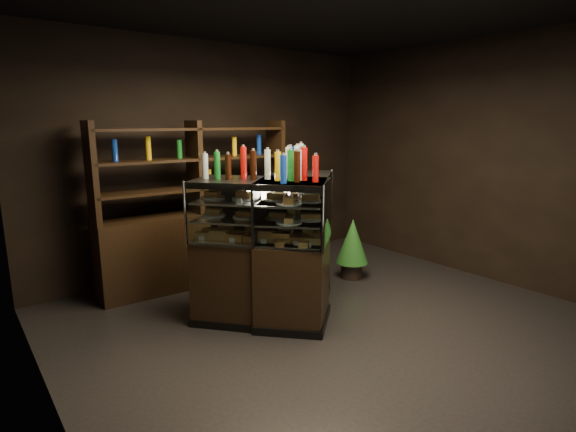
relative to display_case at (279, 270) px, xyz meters
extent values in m
plane|color=black|center=(0.30, -0.66, -0.49)|extent=(5.00, 5.00, 0.00)
cube|color=black|center=(0.30, 1.84, 1.01)|extent=(5.00, 0.02, 3.00)
cube|color=black|center=(2.80, -0.66, 1.01)|extent=(0.02, 5.00, 3.00)
cube|color=black|center=(-2.20, -0.66, 1.01)|extent=(0.02, 5.00, 3.00)
cube|color=black|center=(0.21, -0.01, -0.06)|extent=(1.38, 1.36, 0.84)
cube|color=black|center=(0.21, -0.01, -0.45)|extent=(1.42, 1.40, 0.08)
cube|color=black|center=(0.21, -0.01, 0.93)|extent=(1.38, 1.36, 0.06)
cube|color=silver|center=(0.21, -0.01, 0.37)|extent=(1.31, 1.29, 0.02)
cube|color=silver|center=(0.21, -0.01, 0.57)|extent=(1.31, 1.29, 0.02)
cube|color=silver|center=(0.21, -0.01, 0.75)|extent=(1.31, 1.29, 0.02)
cube|color=white|center=(0.44, -0.25, 0.66)|extent=(0.94, 0.90, 0.60)
cylinder|color=silver|center=(0.90, 0.21, 0.66)|extent=(0.03, 0.03, 0.62)
cylinder|color=silver|center=(-0.03, -0.69, 0.66)|extent=(0.03, 0.03, 0.62)
cube|color=black|center=(-0.21, 0.01, -0.06)|extent=(1.33, 1.40, 0.84)
cube|color=black|center=(-0.21, 0.01, -0.45)|extent=(1.37, 1.44, 0.08)
cube|color=black|center=(-0.21, 0.01, 0.93)|extent=(1.33, 1.40, 0.06)
cube|color=silver|center=(-0.21, 0.01, 0.37)|extent=(1.26, 1.33, 0.02)
cube|color=silver|center=(-0.21, 0.01, 0.57)|extent=(1.26, 1.33, 0.02)
cube|color=silver|center=(-0.21, 0.01, 0.75)|extent=(1.26, 1.33, 0.02)
cube|color=white|center=(-0.46, -0.21, 0.66)|extent=(0.85, 0.98, 0.60)
cylinder|color=silver|center=(-0.03, -0.69, 0.66)|extent=(0.03, 0.03, 0.62)
cylinder|color=silver|center=(-0.88, 0.29, 0.66)|extent=(0.03, 0.03, 0.62)
cube|color=#D1874B|center=(-0.16, -0.41, 0.41)|extent=(0.19, 0.19, 0.06)
cube|color=#D1874B|center=(-0.05, -0.30, 0.41)|extent=(0.19, 0.19, 0.06)
cube|color=#D1874B|center=(0.07, -0.19, 0.41)|extent=(0.19, 0.19, 0.06)
cube|color=#D1874B|center=(0.18, -0.08, 0.41)|extent=(0.19, 0.19, 0.06)
cube|color=#D1874B|center=(0.29, 0.02, 0.41)|extent=(0.19, 0.19, 0.06)
cube|color=#D1874B|center=(0.40, 0.13, 0.41)|extent=(0.19, 0.19, 0.06)
cube|color=#D1874B|center=(0.51, 0.24, 0.41)|extent=(0.19, 0.19, 0.06)
cube|color=#D1874B|center=(0.62, 0.34, 0.41)|extent=(0.19, 0.19, 0.06)
cylinder|color=white|center=(-0.14, -0.35, 0.59)|extent=(0.24, 0.24, 0.02)
cube|color=#D1874B|center=(-0.14, -0.35, 0.62)|extent=(0.18, 0.18, 0.05)
cylinder|color=white|center=(0.09, -0.12, 0.59)|extent=(0.24, 0.24, 0.02)
cube|color=#D1874B|center=(0.09, -0.12, 0.62)|extent=(0.18, 0.18, 0.05)
cylinder|color=white|center=(0.33, 0.11, 0.59)|extent=(0.24, 0.24, 0.02)
cube|color=#D1874B|center=(0.33, 0.11, 0.62)|extent=(0.18, 0.18, 0.05)
cylinder|color=white|center=(0.56, 0.33, 0.59)|extent=(0.24, 0.24, 0.02)
cube|color=#D1874B|center=(0.56, 0.33, 0.62)|extent=(0.18, 0.18, 0.05)
cylinder|color=white|center=(-0.14, -0.35, 0.76)|extent=(0.24, 0.24, 0.02)
cube|color=#D1874B|center=(-0.14, -0.35, 0.80)|extent=(0.18, 0.18, 0.05)
cylinder|color=white|center=(0.09, -0.12, 0.76)|extent=(0.24, 0.24, 0.02)
cube|color=#D1874B|center=(0.09, -0.12, 0.80)|extent=(0.18, 0.18, 0.05)
cylinder|color=white|center=(0.33, 0.11, 0.76)|extent=(0.24, 0.24, 0.02)
cube|color=#D1874B|center=(0.33, 0.11, 0.80)|extent=(0.18, 0.18, 0.05)
cylinder|color=white|center=(0.56, 0.33, 0.76)|extent=(0.24, 0.24, 0.02)
cube|color=#D1874B|center=(0.56, 0.33, 0.80)|extent=(0.18, 0.18, 0.05)
cube|color=#D1874B|center=(-0.59, 0.40, 0.41)|extent=(0.19, 0.19, 0.06)
cube|color=#D1874B|center=(-0.49, 0.28, 0.41)|extent=(0.19, 0.19, 0.06)
cube|color=#D1874B|center=(-0.39, 0.17, 0.41)|extent=(0.19, 0.19, 0.06)
cube|color=#D1874B|center=(-0.29, 0.05, 0.41)|extent=(0.19, 0.19, 0.06)
cube|color=#D1874B|center=(-0.18, -0.07, 0.41)|extent=(0.19, 0.19, 0.06)
cube|color=#D1874B|center=(-0.08, -0.19, 0.41)|extent=(0.19, 0.19, 0.06)
cube|color=#D1874B|center=(0.02, -0.30, 0.41)|extent=(0.19, 0.19, 0.06)
cube|color=#D1874B|center=(0.12, -0.42, 0.41)|extent=(0.19, 0.19, 0.06)
cylinder|color=white|center=(-0.53, 0.38, 0.59)|extent=(0.24, 0.24, 0.02)
cube|color=#D1874B|center=(-0.53, 0.38, 0.62)|extent=(0.17, 0.18, 0.05)
cylinder|color=white|center=(-0.32, 0.13, 0.59)|extent=(0.24, 0.24, 0.02)
cube|color=#D1874B|center=(-0.32, 0.13, 0.62)|extent=(0.17, 0.18, 0.05)
cylinder|color=white|center=(-0.10, -0.11, 0.59)|extent=(0.24, 0.24, 0.02)
cube|color=#D1874B|center=(-0.10, -0.11, 0.62)|extent=(0.17, 0.18, 0.05)
cylinder|color=white|center=(0.11, -0.36, 0.59)|extent=(0.24, 0.24, 0.02)
cube|color=#D1874B|center=(0.11, -0.36, 0.62)|extent=(0.17, 0.18, 0.05)
cylinder|color=white|center=(-0.53, 0.38, 0.76)|extent=(0.24, 0.24, 0.02)
cube|color=#D1874B|center=(-0.53, 0.38, 0.80)|extent=(0.17, 0.18, 0.05)
cylinder|color=white|center=(-0.32, 0.13, 0.76)|extent=(0.24, 0.24, 0.02)
cube|color=#D1874B|center=(-0.32, 0.13, 0.80)|extent=(0.17, 0.18, 0.05)
cylinder|color=white|center=(-0.10, -0.11, 0.76)|extent=(0.24, 0.24, 0.02)
cube|color=#D1874B|center=(-0.10, -0.11, 0.80)|extent=(0.17, 0.18, 0.05)
cylinder|color=white|center=(0.11, -0.36, 0.76)|extent=(0.24, 0.24, 0.02)
cube|color=#D1874B|center=(0.11, -0.36, 0.80)|extent=(0.17, 0.18, 0.05)
cylinder|color=yellow|center=(-0.18, -0.38, 1.10)|extent=(0.06, 0.06, 0.28)
cylinder|color=silver|center=(-0.18, -0.38, 1.25)|extent=(0.03, 0.03, 0.02)
cylinder|color=#147223|center=(-0.09, -0.30, 1.10)|extent=(0.06, 0.06, 0.28)
cylinder|color=silver|center=(-0.09, -0.30, 1.25)|extent=(0.03, 0.03, 0.02)
cylinder|color=#D8590A|center=(-0.01, -0.22, 1.10)|extent=(0.06, 0.06, 0.28)
cylinder|color=silver|center=(-0.01, -0.22, 1.25)|extent=(0.03, 0.03, 0.02)
cylinder|color=#0F38B2|center=(0.08, -0.13, 1.10)|extent=(0.06, 0.06, 0.28)
cylinder|color=silver|center=(0.08, -0.13, 1.25)|extent=(0.03, 0.03, 0.02)
cylinder|color=#B20C0A|center=(0.17, -0.05, 1.10)|extent=(0.06, 0.06, 0.28)
cylinder|color=silver|center=(0.17, -0.05, 1.25)|extent=(0.03, 0.03, 0.02)
cylinder|color=silver|center=(0.25, 0.03, 1.10)|extent=(0.06, 0.06, 0.28)
cylinder|color=silver|center=(0.25, 0.03, 1.25)|extent=(0.03, 0.03, 0.02)
cylinder|color=black|center=(0.34, 0.12, 1.10)|extent=(0.06, 0.06, 0.28)
cylinder|color=silver|center=(0.34, 0.12, 1.25)|extent=(0.03, 0.03, 0.02)
cylinder|color=yellow|center=(0.43, 0.20, 1.10)|extent=(0.06, 0.06, 0.28)
cylinder|color=silver|center=(0.43, 0.20, 1.25)|extent=(0.03, 0.03, 0.02)
cylinder|color=#147223|center=(0.52, 0.28, 1.10)|extent=(0.06, 0.06, 0.28)
cylinder|color=silver|center=(0.52, 0.28, 1.25)|extent=(0.03, 0.03, 0.02)
cylinder|color=#D8590A|center=(0.60, 0.37, 1.10)|extent=(0.06, 0.06, 0.28)
cylinder|color=silver|center=(0.60, 0.37, 1.25)|extent=(0.03, 0.03, 0.02)
cylinder|color=yellow|center=(-0.57, 0.42, 1.10)|extent=(0.06, 0.06, 0.28)
cylinder|color=silver|center=(-0.57, 0.42, 1.25)|extent=(0.03, 0.03, 0.02)
cylinder|color=#147223|center=(-0.49, 0.33, 1.10)|extent=(0.06, 0.06, 0.28)
cylinder|color=silver|center=(-0.49, 0.33, 1.25)|extent=(0.03, 0.03, 0.02)
cylinder|color=#D8590A|center=(-0.41, 0.24, 1.10)|extent=(0.06, 0.06, 0.28)
cylinder|color=silver|center=(-0.41, 0.24, 1.25)|extent=(0.03, 0.03, 0.02)
cylinder|color=#0F38B2|center=(-0.33, 0.15, 1.10)|extent=(0.06, 0.06, 0.28)
cylinder|color=silver|center=(-0.33, 0.15, 1.25)|extent=(0.03, 0.03, 0.02)
cylinder|color=#B20C0A|center=(-0.25, 0.06, 1.10)|extent=(0.06, 0.06, 0.28)
cylinder|color=silver|center=(-0.25, 0.06, 1.25)|extent=(0.03, 0.03, 0.02)
cylinder|color=silver|center=(-0.17, -0.03, 1.10)|extent=(0.06, 0.06, 0.28)
cylinder|color=silver|center=(-0.17, -0.03, 1.25)|extent=(0.03, 0.03, 0.02)
cylinder|color=black|center=(-0.09, -0.13, 1.10)|extent=(0.06, 0.06, 0.28)
cylinder|color=silver|center=(-0.09, -0.13, 1.25)|extent=(0.03, 0.03, 0.02)
cylinder|color=yellow|center=(-0.01, -0.22, 1.10)|extent=(0.06, 0.06, 0.28)
cylinder|color=silver|center=(-0.01, -0.22, 1.25)|extent=(0.03, 0.03, 0.02)
cylinder|color=#147223|center=(0.07, -0.31, 1.10)|extent=(0.06, 0.06, 0.28)
cylinder|color=silver|center=(0.07, -0.31, 1.25)|extent=(0.03, 0.03, 0.02)
cylinder|color=#D8590A|center=(0.14, -0.40, 1.10)|extent=(0.06, 0.06, 0.28)
cylinder|color=silver|center=(0.14, -0.40, 1.25)|extent=(0.03, 0.03, 0.02)
cylinder|color=black|center=(1.42, 0.34, -0.38)|extent=(0.27, 0.27, 0.21)
cone|color=#18551E|center=(1.42, 0.34, 0.01)|extent=(0.41, 0.41, 0.57)
cone|color=#18551E|center=(1.42, 0.34, 0.19)|extent=(0.32, 0.32, 0.40)
cube|color=black|center=(-0.23, 1.39, -0.04)|extent=(2.40, 0.50, 0.90)
cube|color=black|center=(-1.39, 1.43, 0.96)|extent=(0.07, 0.38, 1.10)
cube|color=black|center=(-0.23, 1.39, 0.96)|extent=(0.07, 0.38, 1.10)
cube|color=black|center=(0.94, 1.35, 0.96)|extent=(0.07, 0.38, 1.10)
cube|color=black|center=(-0.23, 1.39, 0.71)|extent=(2.35, 0.46, 0.03)
cube|color=black|center=(-0.23, 1.39, 1.06)|extent=(2.35, 0.46, 0.03)
cube|color=black|center=(-0.23, 1.39, 1.41)|extent=(2.35, 0.46, 0.03)
cylinder|color=yellow|center=(-1.14, 1.42, 0.84)|extent=(0.06, 0.06, 0.22)
cylinder|color=#147223|center=(-0.77, 1.41, 0.84)|extent=(0.06, 0.06, 0.22)
cylinder|color=#D8590A|center=(-0.41, 1.40, 0.84)|extent=(0.06, 0.06, 0.22)
cylinder|color=#0F38B2|center=(-0.05, 1.38, 0.84)|extent=(0.06, 0.06, 0.22)
cylinder|color=#B20C0A|center=(0.32, 1.37, 0.84)|extent=(0.06, 0.06, 0.22)
cylinder|color=silver|center=(0.68, 1.36, 0.84)|extent=(0.06, 0.06, 0.22)
camera|label=1|loc=(-2.62, -3.55, 1.50)|focal=28.00mm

